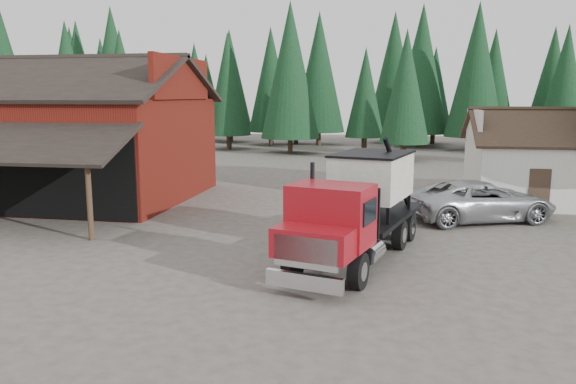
# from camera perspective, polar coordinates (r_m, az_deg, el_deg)

# --- Properties ---
(ground) EXTENTS (120.00, 120.00, 0.00)m
(ground) POSITION_cam_1_polar(r_m,az_deg,el_deg) (17.57, -6.58, -7.40)
(ground) COLOR #4E463D
(ground) RESTS_ON ground
(red_barn) EXTENTS (12.80, 13.63, 7.18)m
(red_barn) POSITION_cam_1_polar(r_m,az_deg,el_deg) (30.57, -21.22, 4.45)
(red_barn) COLOR maroon
(red_barn) RESTS_ON ground
(farmhouse) EXTENTS (8.60, 6.42, 4.65)m
(farmhouse) POSITION_cam_1_polar(r_m,az_deg,el_deg) (30.33, 25.68, 2.16)
(farmhouse) COLOR silver
(farmhouse) RESTS_ON ground
(conifer_backdrop) EXTENTS (76.00, 16.00, 16.00)m
(conifer_backdrop) POSITION_cam_1_polar(r_m,az_deg,el_deg) (58.49, 5.49, 4.63)
(conifer_backdrop) COLOR black
(conifer_backdrop) RESTS_ON ground
(near_pine_a) EXTENTS (4.40, 4.40, 11.40)m
(near_pine_a) POSITION_cam_1_polar(r_m,az_deg,el_deg) (51.66, -21.46, 10.44)
(near_pine_a) COLOR #382619
(near_pine_a) RESTS_ON ground
(near_pine_b) EXTENTS (3.96, 3.96, 10.40)m
(near_pine_b) POSITION_cam_1_polar(r_m,az_deg,el_deg) (46.06, 11.87, 10.44)
(near_pine_b) COLOR #382619
(near_pine_b) RESTS_ON ground
(near_pine_d) EXTENTS (5.28, 5.28, 13.40)m
(near_pine_d) POSITION_cam_1_polar(r_m,az_deg,el_deg) (50.89, 0.23, 12.25)
(near_pine_d) COLOR #382619
(near_pine_d) RESTS_ON ground
(feed_truck) EXTENTS (4.34, 8.71, 3.80)m
(feed_truck) POSITION_cam_1_polar(r_m,az_deg,el_deg) (17.91, 7.14, -1.22)
(feed_truck) COLOR black
(feed_truck) RESTS_ON ground
(silver_car) EXTENTS (6.69, 4.81, 1.69)m
(silver_car) POSITION_cam_1_polar(r_m,az_deg,el_deg) (24.72, 19.00, -0.85)
(silver_car) COLOR #B3B6BB
(silver_car) RESTS_ON ground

